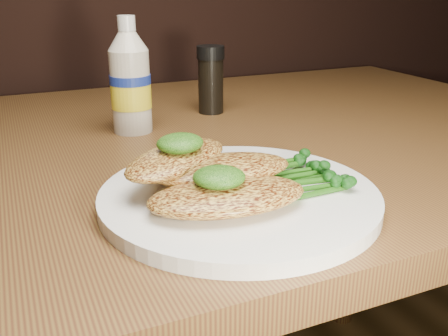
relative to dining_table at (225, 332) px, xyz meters
name	(u,v)px	position (x,y,z in m)	size (l,w,h in m)	color
dining_table	(225,332)	(0.00, 0.00, 0.00)	(1.20, 0.80, 0.75)	#472615
plate	(239,196)	(-0.09, -0.25, 0.38)	(0.29, 0.29, 0.01)	white
chicken_front	(227,196)	(-0.12, -0.28, 0.40)	(0.15, 0.08, 0.02)	gold
chicken_mid	(221,169)	(-0.11, -0.23, 0.41)	(0.15, 0.07, 0.02)	gold
chicken_back	(177,159)	(-0.15, -0.20, 0.42)	(0.14, 0.07, 0.02)	gold
pesto_front	(219,177)	(-0.13, -0.28, 0.42)	(0.05, 0.05, 0.02)	black
pesto_back	(180,143)	(-0.14, -0.21, 0.43)	(0.05, 0.05, 0.02)	black
broccolini_bundle	(282,174)	(-0.05, -0.25, 0.40)	(0.14, 0.11, 0.02)	#205412
mayo_bottle	(130,76)	(-0.13, 0.06, 0.46)	(0.06, 0.06, 0.17)	beige
pepper_grinder	(211,80)	(0.02, 0.11, 0.43)	(0.05, 0.05, 0.11)	black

